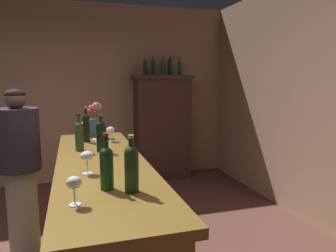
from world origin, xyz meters
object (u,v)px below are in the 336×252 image
at_px(cheese_plate, 100,139).
at_px(display_bottle_midleft, 153,67).
at_px(wine_glass_mid, 87,157).
at_px(wine_bottle_riesling, 131,166).
at_px(display_bottle_center, 163,66).
at_px(wine_glass_spare, 74,184).
at_px(display_cabinet, 162,125).
at_px(display_bottle_left, 145,67).
at_px(display_bottle_midright, 170,66).
at_px(display_bottle_right, 180,67).
at_px(wine_glass_front, 82,127).
at_px(wine_bottle_pinot, 107,166).
at_px(wine_bottle_merlot, 79,134).
at_px(patron_near_entrance, 20,165).
at_px(bar_counter, 103,226).
at_px(wine_bottle_malbec, 86,127).
at_px(wine_glass_rear, 111,131).
at_px(wine_bottle_rose, 101,135).
at_px(flower_arrangement, 95,122).

relative_size(cheese_plate, display_bottle_midleft, 0.53).
bearing_deg(wine_glass_mid, display_bottle_midleft, 68.08).
xyz_separation_m(wine_bottle_riesling, display_bottle_center, (1.13, 3.31, 0.66)).
bearing_deg(wine_glass_spare, display_cabinet, 67.64).
xyz_separation_m(display_bottle_left, display_bottle_midright, (0.40, 0.00, 0.03)).
bearing_deg(display_bottle_right, display_bottle_left, 180.00).
height_order(wine_glass_front, wine_glass_mid, wine_glass_front).
relative_size(wine_glass_spare, display_bottle_right, 0.49).
bearing_deg(display_bottle_right, wine_bottle_pinot, -115.27).
height_order(wine_bottle_merlot, patron_near_entrance, patron_near_entrance).
distance_m(bar_counter, wine_bottle_malbec, 1.00).
bearing_deg(wine_glass_rear, patron_near_entrance, 171.90).
xyz_separation_m(wine_glass_rear, display_bottle_right, (1.35, 1.90, 0.68)).
xyz_separation_m(wine_glass_spare, patron_near_entrance, (-0.48, 1.63, -0.30)).
xyz_separation_m(wine_bottle_pinot, wine_bottle_rose, (0.05, 0.92, 0.01)).
relative_size(wine_bottle_pinot, display_bottle_midright, 0.93).
bearing_deg(wine_glass_rear, cheese_plate, 131.19).
xyz_separation_m(wine_bottle_riesling, wine_bottle_merlot, (-0.24, 1.09, -0.00)).
bearing_deg(display_bottle_right, wine_bottle_rose, -122.53).
relative_size(wine_bottle_riesling, patron_near_entrance, 0.20).
distance_m(bar_counter, flower_arrangement, 1.19).
relative_size(display_cabinet, wine_bottle_riesling, 5.53).
bearing_deg(display_bottle_center, wine_bottle_merlot, -121.62).
height_order(display_cabinet, wine_glass_rear, display_cabinet).
bearing_deg(flower_arrangement, cheese_plate, -78.04).
bearing_deg(wine_bottle_riesling, wine_bottle_rose, 93.94).
xyz_separation_m(wine_glass_mid, display_bottle_midleft, (1.17, 2.91, 0.68)).
xyz_separation_m(bar_counter, wine_glass_mid, (-0.11, -0.30, 0.62)).
distance_m(wine_bottle_rose, display_bottle_right, 2.82).
bearing_deg(wine_bottle_merlot, cheese_plate, 64.40).
relative_size(bar_counter, wine_bottle_riesling, 7.89).
distance_m(wine_glass_spare, display_bottle_midright, 3.80).
height_order(wine_glass_rear, display_bottle_left, display_bottle_left).
relative_size(wine_bottle_rose, patron_near_entrance, 0.20).
bearing_deg(display_bottle_center, display_bottle_midright, 0.00).
xyz_separation_m(wine_bottle_merlot, display_bottle_midright, (1.48, 2.22, 0.67)).
bearing_deg(wine_bottle_pinot, display_bottle_center, 68.85).
distance_m(display_cabinet, wine_bottle_merlot, 2.62).
bearing_deg(display_bottle_center, wine_bottle_malbec, -124.92).
bearing_deg(wine_glass_spare, display_bottle_midright, 65.81).
xyz_separation_m(wine_bottle_malbec, display_bottle_left, (1.00, 1.85, 0.63)).
relative_size(wine_bottle_pinot, display_bottle_right, 1.06).
relative_size(wine_glass_front, wine_glass_rear, 1.18).
distance_m(wine_bottle_malbec, cheese_plate, 0.20).
relative_size(bar_counter, wine_bottle_rose, 7.85).
height_order(wine_bottle_pinot, wine_glass_mid, wine_bottle_pinot).
relative_size(wine_bottle_malbec, wine_glass_spare, 2.37).
xyz_separation_m(bar_counter, wine_bottle_riesling, (0.10, -0.70, 0.65)).
bearing_deg(display_bottle_right, bar_counter, -119.95).
relative_size(display_bottle_midleft, display_bottle_right, 1.03).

